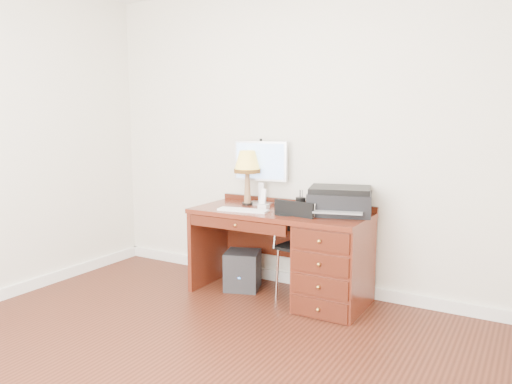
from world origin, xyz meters
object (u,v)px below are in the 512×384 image
Objects in this scene: desk at (315,254)px; chair at (303,240)px; leg_lamp at (247,165)px; equipment_box at (243,270)px; phone at (264,203)px; monitor at (261,165)px; printer at (340,201)px.

chair reaches higher than desk.
leg_lamp reaches higher than equipment_box.
equipment_box is at bearing -176.98° from phone.
monitor is 1.66× the size of equipment_box.
chair is at bearing -12.88° from leg_lamp.
phone is 0.49m from chair.
printer is at bearing 2.80° from phone.
phone is at bearing -63.94° from monitor.
equipment_box is at bearing -173.44° from chair.
phone is at bearing 171.39° from printer.
desk is at bearing -18.86° from equipment_box.
equipment_box is (-0.86, -0.12, -0.69)m from printer.
leg_lamp reaches higher than phone.
printer is 1.21× the size of leg_lamp.
printer is 0.68× the size of chair.
printer is at bearing 0.03° from leg_lamp.
leg_lamp is at bearing 163.82° from printer.
monitor is at bearing 54.78° from leg_lamp.
printer reaches higher than desk.
equipment_box is at bearing -82.12° from leg_lamp.
phone is at bearing -178.54° from chair.
chair is 0.70m from equipment_box.
desk is at bearing -27.81° from monitor.
desk is 2.54× the size of printer.
desk is 0.15m from chair.
printer reaches higher than chair.
printer is at bearing -16.46° from monitor.
monitor is at bearing 119.82° from phone.
desk is 0.73m from equipment_box.
printer is (0.17, 0.11, 0.45)m from desk.
phone is at bearing 177.50° from desk.
desk is 1.00m from leg_lamp.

